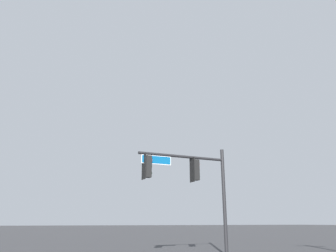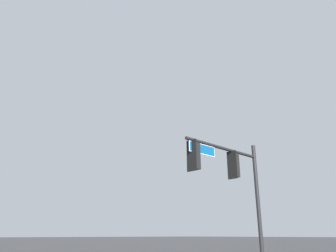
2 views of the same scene
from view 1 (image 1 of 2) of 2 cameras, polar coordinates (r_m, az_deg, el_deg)
signal_pole_near at (r=17.55m, az=3.77°, el=-8.74°), size 5.10×0.60×5.65m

